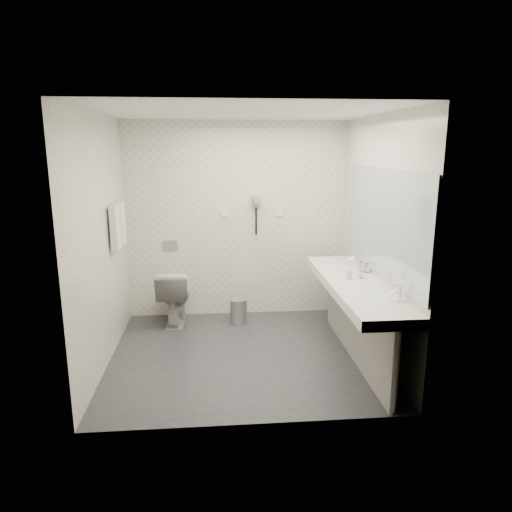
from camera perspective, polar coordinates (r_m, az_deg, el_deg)
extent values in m
plane|color=#2B2B30|center=(5.13, -1.55, -11.92)|extent=(2.80, 2.80, 0.00)
plane|color=white|center=(4.66, -1.75, 17.17)|extent=(2.80, 2.80, 0.00)
plane|color=silver|center=(6.01, -2.40, 4.32)|extent=(2.80, 0.00, 2.80)
plane|color=silver|center=(3.47, -0.35, -2.27)|extent=(2.80, 0.00, 2.80)
plane|color=silver|center=(4.86, -18.37, 1.53)|extent=(0.00, 2.60, 2.60)
plane|color=silver|center=(5.02, 14.54, 2.12)|extent=(0.00, 2.60, 2.60)
cube|color=white|center=(4.85, 11.95, -3.58)|extent=(0.55, 2.20, 0.10)
cube|color=gray|center=(5.00, 11.99, -8.25)|extent=(0.03, 2.15, 0.75)
cylinder|color=silver|center=(4.11, 16.70, -13.39)|extent=(0.06, 0.06, 0.75)
cylinder|color=silver|center=(5.95, 9.37, -4.63)|extent=(0.06, 0.06, 0.75)
cube|color=#B2BCC6|center=(4.79, 15.30, 4.01)|extent=(0.02, 2.20, 1.05)
ellipsoid|color=white|center=(4.25, 14.50, -5.62)|extent=(0.40, 0.31, 0.05)
ellipsoid|color=white|center=(5.44, 10.00, -1.28)|extent=(0.40, 0.31, 0.05)
cylinder|color=silver|center=(4.29, 17.03, -4.34)|extent=(0.04, 0.04, 0.15)
cylinder|color=silver|center=(5.48, 12.00, -0.31)|extent=(0.04, 0.04, 0.15)
imported|color=white|center=(4.87, 11.26, -2.20)|extent=(0.07, 0.07, 0.11)
imported|color=white|center=(4.94, 12.64, -2.21)|extent=(0.09, 0.09, 0.08)
cylinder|color=silver|center=(5.19, 13.42, -1.40)|extent=(0.06, 0.06, 0.10)
cylinder|color=silver|center=(5.21, 12.75, -1.32)|extent=(0.06, 0.06, 0.10)
imported|color=white|center=(5.96, -9.93, -4.85)|extent=(0.42, 0.71, 0.70)
cube|color=#B2B5BA|center=(6.07, -10.40, 1.32)|extent=(0.18, 0.02, 0.12)
cylinder|color=#B2B5BA|center=(5.92, -2.13, -6.82)|extent=(0.27, 0.27, 0.30)
cylinder|color=#B2B5BA|center=(5.87, -2.14, -5.37)|extent=(0.22, 0.22, 0.02)
cylinder|color=silver|center=(5.33, -16.76, 5.89)|extent=(0.02, 0.62, 0.02)
cube|color=silver|center=(5.23, -16.79, 3.31)|extent=(0.07, 0.24, 0.48)
cube|color=silver|center=(5.50, -16.22, 3.81)|extent=(0.07, 0.24, 0.48)
cube|color=gray|center=(5.97, 0.00, 6.68)|extent=(0.10, 0.04, 0.14)
cylinder|color=gray|center=(5.90, 0.06, 6.90)|extent=(0.08, 0.14, 0.08)
cylinder|color=black|center=(5.99, 0.02, 4.29)|extent=(0.02, 0.02, 0.35)
cube|color=white|center=(5.98, -3.85, 5.22)|extent=(0.09, 0.02, 0.09)
cube|color=white|center=(6.04, 2.84, 5.31)|extent=(0.09, 0.02, 0.09)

